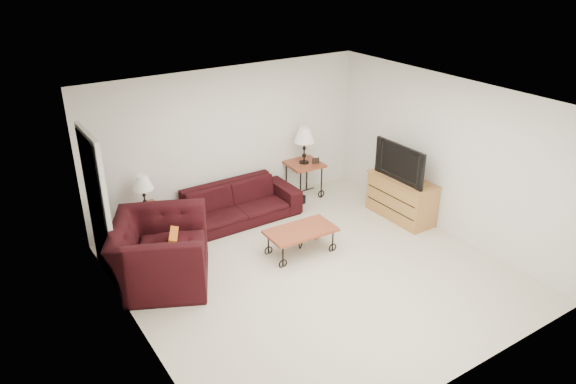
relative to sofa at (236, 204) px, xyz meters
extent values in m
plane|color=beige|center=(0.18, -2.02, -0.32)|extent=(5.00, 5.00, 0.00)
cube|color=silver|center=(0.18, 0.48, 0.93)|extent=(5.00, 0.02, 2.50)
cube|color=silver|center=(0.18, -4.52, 0.93)|extent=(5.00, 0.02, 2.50)
cube|color=silver|center=(-2.32, -2.02, 0.93)|extent=(0.02, 5.00, 2.50)
cube|color=silver|center=(2.68, -2.02, 0.93)|extent=(0.02, 5.00, 2.50)
plane|color=white|center=(0.18, -2.02, 2.18)|extent=(5.00, 5.00, 0.00)
cube|color=black|center=(-2.29, -0.37, 0.70)|extent=(0.08, 0.94, 2.04)
imported|color=black|center=(0.00, 0.00, 0.00)|extent=(2.16, 0.84, 0.63)
cube|color=#974626|center=(-1.46, 0.18, -0.04)|extent=(0.58, 0.58, 0.55)
cube|color=#974626|center=(1.51, 0.18, 0.02)|extent=(0.66, 0.66, 0.67)
cube|color=black|center=(-1.61, 0.03, 0.28)|extent=(0.11, 0.05, 0.09)
cube|color=black|center=(1.66, 0.03, 0.41)|extent=(0.13, 0.06, 0.11)
cube|color=#974626|center=(0.33, -1.44, -0.12)|extent=(1.07, 0.61, 0.39)
imported|color=black|center=(-1.69, -1.01, 0.14)|extent=(1.71, 1.79, 0.91)
cube|color=orange|center=(-1.54, -1.06, 0.20)|extent=(0.28, 0.42, 0.41)
cube|color=#B16841|center=(2.41, -1.42, 0.04)|extent=(0.50, 1.20, 0.72)
imported|color=black|center=(2.39, -1.42, 0.71)|extent=(0.14, 1.07, 0.62)
ellipsoid|color=black|center=(1.10, -0.14, -0.08)|extent=(0.38, 0.30, 0.47)
camera|label=1|loc=(-3.70, -7.24, 3.96)|focal=33.62mm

